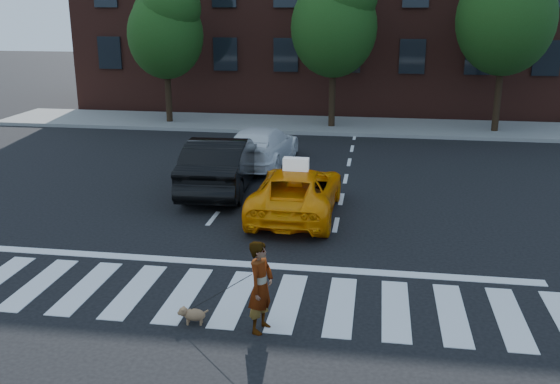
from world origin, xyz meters
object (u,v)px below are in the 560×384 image
(tree_left, at_px, (166,26))
(white_suv, at_px, (261,146))
(black_sedan, at_px, (222,164))
(woman, at_px, (261,287))
(tree_right, at_px, (508,6))
(dog, at_px, (192,314))
(taxi, at_px, (297,191))
(tree_mid, at_px, (335,16))

(tree_left, distance_m, white_suv, 9.57)
(black_sedan, relative_size, woman, 3.03)
(tree_right, bearing_deg, dog, -114.01)
(taxi, bearing_deg, woman, 92.83)
(tree_right, xyz_separation_m, taxi, (-7.03, -11.89, -4.63))
(white_suv, relative_size, woman, 2.87)
(tree_left, distance_m, tree_right, 14.52)
(tree_right, height_order, taxi, tree_right)
(tree_right, height_order, black_sedan, tree_right)
(tree_mid, bearing_deg, tree_left, 180.00)
(taxi, distance_m, white_suv, 5.42)
(tree_mid, bearing_deg, tree_right, -0.00)
(tree_mid, bearing_deg, woman, -89.44)
(taxi, bearing_deg, white_suv, -68.56)
(woman, bearing_deg, tree_left, 39.98)
(tree_left, bearing_deg, tree_right, -0.00)
(tree_right, bearing_deg, tree_left, 180.00)
(tree_mid, xyz_separation_m, dog, (-1.05, -18.07, -4.67))
(tree_left, bearing_deg, tree_mid, -0.00)
(taxi, bearing_deg, dog, 81.54)
(black_sedan, xyz_separation_m, dog, (1.48, -8.08, -0.62))
(tree_left, height_order, tree_mid, tree_mid)
(tree_left, height_order, white_suv, tree_left)
(black_sedan, bearing_deg, tree_left, -66.42)
(dog, bearing_deg, tree_right, 59.18)
(white_suv, bearing_deg, taxi, 114.91)
(tree_left, xyz_separation_m, dog, (6.45, -18.07, -4.26))
(woman, bearing_deg, taxi, 18.91)
(black_sedan, bearing_deg, taxi, 140.03)
(white_suv, bearing_deg, black_sedan, 83.71)
(taxi, xyz_separation_m, black_sedan, (-2.50, 1.90, 0.18))
(tree_mid, relative_size, taxi, 1.57)
(taxi, height_order, woman, woman)
(tree_right, height_order, dog, tree_right)
(tree_left, xyz_separation_m, tree_mid, (7.50, -0.00, 0.41))
(tree_mid, distance_m, tree_right, 7.01)
(tree_mid, height_order, black_sedan, tree_mid)
(white_suv, bearing_deg, woman, 104.97)
(tree_right, bearing_deg, taxi, -120.60)
(tree_left, relative_size, dog, 11.82)
(tree_left, height_order, woman, tree_left)
(tree_left, height_order, dog, tree_left)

